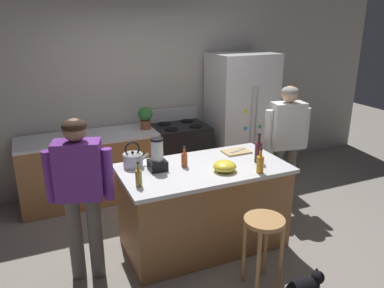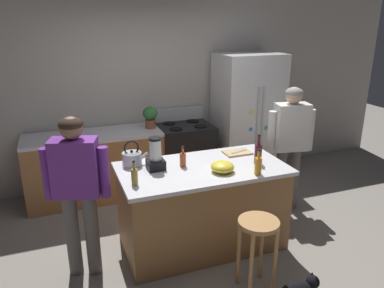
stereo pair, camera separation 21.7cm
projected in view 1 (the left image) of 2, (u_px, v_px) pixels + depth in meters
ground_plane at (203, 243)px, 4.13m from camera, size 14.00×14.00×0.00m
back_wall at (146, 90)px, 5.38m from camera, size 8.00×0.10×2.70m
kitchen_island at (203, 206)px, 3.98m from camera, size 1.70×0.91×0.90m
back_counter_run at (99, 167)px, 5.02m from camera, size 2.00×0.64×0.90m
refrigerator at (241, 117)px, 5.63m from camera, size 0.90×0.73×1.86m
stove_range at (180, 155)px, 5.43m from camera, size 0.76×0.65×1.08m
person_by_island_left at (80, 186)px, 3.31m from camera, size 0.59×0.33×1.55m
person_by_sink_right at (286, 136)px, 4.65m from camera, size 0.60×0.29×1.57m
bar_stool at (263, 234)px, 3.31m from camera, size 0.36×0.36×0.69m
cat at (304, 288)px, 3.29m from camera, size 0.52×0.18×0.26m
potted_plant at (145, 116)px, 5.07m from camera, size 0.20×0.20×0.30m
blender_appliance at (157, 157)px, 3.71m from camera, size 0.17×0.17×0.33m
bottle_wine at (258, 152)px, 3.92m from camera, size 0.08×0.08×0.32m
bottle_soda at (260, 164)px, 3.66m from camera, size 0.07×0.07×0.26m
bottle_cooking_sauce at (184, 159)px, 3.82m from camera, size 0.06×0.06×0.22m
bottle_vinegar at (139, 178)px, 3.37m from camera, size 0.06×0.06×0.24m
mixing_bowl at (225, 166)px, 3.71m from camera, size 0.23×0.23×0.10m
tea_kettle at (133, 160)px, 3.81m from camera, size 0.28×0.20×0.27m
cutting_board at (236, 152)px, 4.23m from camera, size 0.30×0.20×0.02m
chef_knife at (238, 150)px, 4.23m from camera, size 0.22×0.10×0.01m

